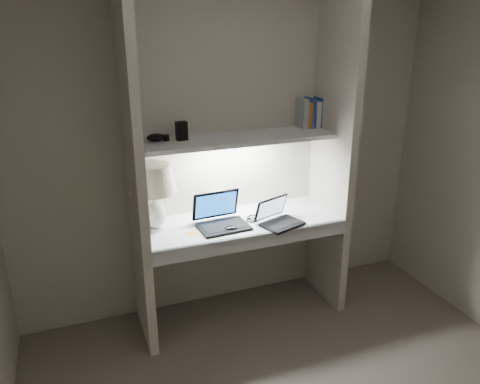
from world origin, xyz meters
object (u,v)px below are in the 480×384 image
table_lamp (153,186)px  laptop_netbook (278,218)px  book_row (311,113)px  laptop_main (221,218)px  speaker (220,201)px

table_lamp → laptop_netbook: (0.84, -0.21, -0.28)m
table_lamp → book_row: 1.32m
table_lamp → laptop_main: (0.45, -0.09, -0.26)m
laptop_main → book_row: book_row is taller
laptop_main → book_row: (0.81, 0.23, 0.65)m
table_lamp → laptop_netbook: size_ratio=1.36×
speaker → book_row: book_row is taller
laptop_main → speaker: laptop_main is taller
laptop_netbook → speaker: (-0.31, 0.37, 0.04)m
table_lamp → speaker: (0.53, 0.16, -0.24)m
table_lamp → speaker: 0.60m
speaker → book_row: 0.96m
laptop_main → book_row: bearing=12.2°
laptop_netbook → book_row: bearing=20.4°
laptop_main → laptop_netbook: bearing=-20.5°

